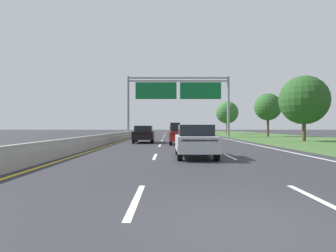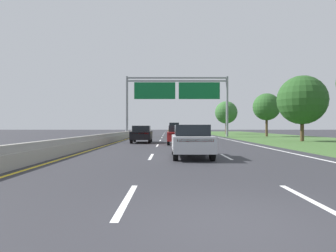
# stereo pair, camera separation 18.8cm
# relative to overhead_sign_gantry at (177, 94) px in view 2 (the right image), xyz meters

# --- Properties ---
(ground_plane) EXTENTS (220.00, 220.00, 0.00)m
(ground_plane) POSITION_rel_overhead_sign_gantry_xyz_m (-0.30, -5.42, -6.33)
(ground_plane) COLOR #2B2B30
(lane_striping) EXTENTS (11.96, 106.00, 0.01)m
(lane_striping) POSITION_rel_overhead_sign_gantry_xyz_m (-0.30, -5.88, -6.33)
(lane_striping) COLOR white
(lane_striping) RESTS_ON ground
(grass_verge_right) EXTENTS (14.00, 110.00, 0.02)m
(grass_verge_right) POSITION_rel_overhead_sign_gantry_xyz_m (13.65, -5.42, -6.32)
(grass_verge_right) COLOR #3D602D
(grass_verge_right) RESTS_ON ground
(median_barrier_concrete) EXTENTS (0.60, 110.00, 0.85)m
(median_barrier_concrete) POSITION_rel_overhead_sign_gantry_xyz_m (-6.90, -5.42, -5.98)
(median_barrier_concrete) COLOR #99968E
(median_barrier_concrete) RESTS_ON ground
(overhead_sign_gantry) EXTENTS (15.06, 0.42, 8.86)m
(overhead_sign_gantry) POSITION_rel_overhead_sign_gantry_xyz_m (0.00, 0.00, 0.00)
(overhead_sign_gantry) COLOR gray
(overhead_sign_gantry) RESTS_ON ground
(pickup_truck_grey) EXTENTS (2.02, 5.41, 2.20)m
(pickup_truck_grey) POSITION_rel_overhead_sign_gantry_xyz_m (-0.22, 10.03, -5.26)
(pickup_truck_grey) COLOR slate
(pickup_truck_grey) RESTS_ON ground
(car_red_centre_lane_sedan) EXTENTS (1.83, 4.41, 1.57)m
(car_red_centre_lane_sedan) POSITION_rel_overhead_sign_gantry_xyz_m (-0.47, -19.15, -5.52)
(car_red_centre_lane_sedan) COLOR maroon
(car_red_centre_lane_sedan) RESTS_ON ground
(car_silver_centre_lane_sedan) EXTENTS (1.83, 4.40, 1.57)m
(car_silver_centre_lane_sedan) POSITION_rel_overhead_sign_gantry_xyz_m (-0.19, -30.25, -5.52)
(car_silver_centre_lane_sedan) COLOR #B2B5BA
(car_silver_centre_lane_sedan) RESTS_ON ground
(car_gold_centre_lane_sedan) EXTENTS (1.92, 4.44, 1.57)m
(car_gold_centre_lane_sedan) POSITION_rel_overhead_sign_gantry_xyz_m (-0.37, -0.61, -5.52)
(car_gold_centre_lane_sedan) COLOR #A38438
(car_gold_centre_lane_sedan) RESTS_ON ground
(car_black_left_lane_sedan) EXTENTS (1.88, 4.43, 1.57)m
(car_black_left_lane_sedan) POSITION_rel_overhead_sign_gantry_xyz_m (-3.76, -16.53, -5.52)
(car_black_left_lane_sedan) COLOR black
(car_black_left_lane_sedan) RESTS_ON ground
(car_white_right_lane_sedan) EXTENTS (1.84, 4.41, 1.57)m
(car_white_right_lane_sedan) POSITION_rel_overhead_sign_gantry_xyz_m (3.32, 17.79, -5.52)
(car_white_right_lane_sedan) COLOR silver
(car_white_right_lane_sedan) RESTS_ON ground
(roadside_tree_mid) EXTENTS (4.92, 4.92, 6.63)m
(roadside_tree_mid) POSITION_rel_overhead_sign_gantry_xyz_m (12.20, -14.08, -2.17)
(roadside_tree_mid) COLOR #4C3823
(roadside_tree_mid) RESTS_ON ground
(roadside_tree_far) EXTENTS (4.06, 4.06, 6.48)m
(roadside_tree_far) POSITION_rel_overhead_sign_gantry_xyz_m (13.47, 1.10, -1.90)
(roadside_tree_far) COLOR #4C3823
(roadside_tree_far) RESTS_ON ground
(roadside_tree_distant) EXTENTS (4.50, 4.50, 6.61)m
(roadside_tree_distant) POSITION_rel_overhead_sign_gantry_xyz_m (10.40, 17.02, -1.99)
(roadside_tree_distant) COLOR #4C3823
(roadside_tree_distant) RESTS_ON ground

